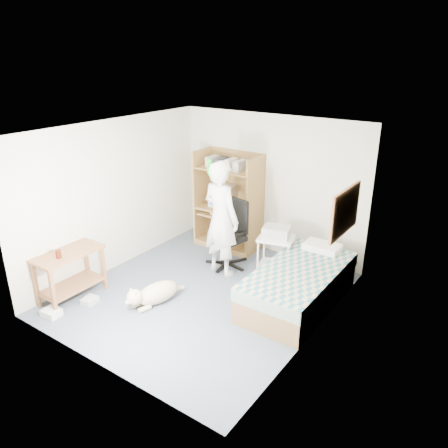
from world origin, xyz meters
name	(u,v)px	position (x,y,z in m)	size (l,w,h in m)	color
floor	(203,294)	(0.00, 0.00, 0.00)	(4.00, 4.00, 0.00)	#464E5F
wall_back	(270,185)	(0.00, 2.00, 1.25)	(3.60, 0.02, 2.50)	beige
wall_right	(319,248)	(1.80, 0.00, 1.25)	(0.02, 4.00, 2.50)	beige
wall_left	(115,196)	(-1.80, 0.00, 1.25)	(0.02, 4.00, 2.50)	beige
ceiling	(200,130)	(0.00, 0.00, 2.50)	(3.60, 4.00, 0.02)	white
computer_hutch	(229,204)	(-0.70, 1.74, 0.82)	(1.20, 0.63, 1.80)	brown
bed	(299,285)	(1.30, 0.62, 0.29)	(1.02, 2.02, 0.66)	brown
side_desk	(70,268)	(-1.55, -1.20, 0.49)	(0.50, 1.00, 0.75)	brown
corkboard	(345,212)	(1.77, 0.90, 1.45)	(0.04, 0.94, 0.66)	#9C6D46
office_chair	(230,243)	(-0.23, 1.06, 0.41)	(0.65, 0.65, 1.15)	black
person	(221,219)	(-0.19, 0.75, 0.96)	(0.70, 0.46, 1.92)	white
parrot	(211,169)	(-0.39, 0.77, 1.75)	(0.14, 0.25, 0.39)	#159515
dog	(154,293)	(-0.43, -0.62, 0.17)	(0.48, 1.00, 0.38)	tan
printer_cart	(276,250)	(0.59, 1.20, 0.44)	(0.65, 0.57, 0.67)	white
printer	(276,232)	(0.59, 1.20, 0.76)	(0.42, 0.32, 0.18)	#A5A5A1
crt_monitor	(223,196)	(-0.85, 1.75, 0.96)	(0.45, 0.47, 0.39)	beige
keyboard	(223,214)	(-0.73, 1.58, 0.67)	(0.45, 0.16, 0.03)	beige
pencil_cup	(244,210)	(-0.33, 1.65, 0.82)	(0.08, 0.08, 0.12)	gold
drink_glass	(58,254)	(-1.50, -1.38, 0.81)	(0.08, 0.08, 0.12)	#41150A
floor_box_a	(51,313)	(-1.39, -1.70, 0.05)	(0.25, 0.20, 0.10)	white
floor_box_b	(90,300)	(-1.23, -1.16, 0.04)	(0.18, 0.22, 0.08)	beige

